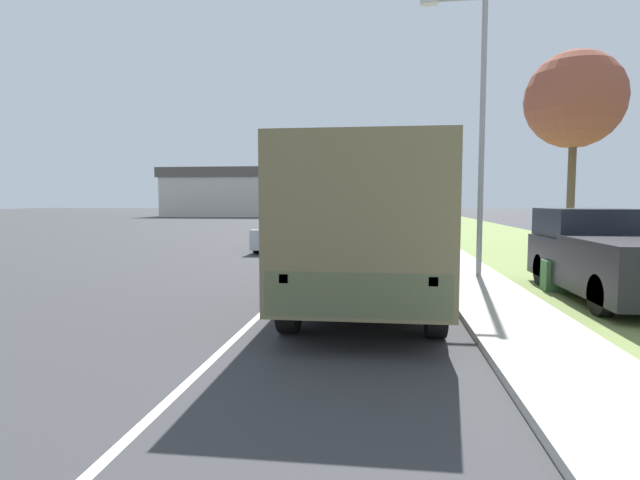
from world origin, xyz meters
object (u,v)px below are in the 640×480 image
(car_nearest_ahead, at_px, (282,232))
(pickup_truck, at_px, (610,256))
(military_truck, at_px, (366,221))
(car_fourth_ahead, at_px, (349,213))
(lamp_post, at_px, (475,110))
(car_third_ahead, at_px, (380,215))
(car_second_ahead, at_px, (378,223))

(car_nearest_ahead, relative_size, pickup_truck, 0.77)
(pickup_truck, bearing_deg, military_truck, -166.00)
(car_fourth_ahead, bearing_deg, lamp_post, -81.69)
(pickup_truck, distance_m, lamp_post, 4.83)
(car_nearest_ahead, height_order, car_third_ahead, car_nearest_ahead)
(car_second_ahead, bearing_deg, car_nearest_ahead, -108.17)
(pickup_truck, relative_size, lamp_post, 0.70)
(pickup_truck, bearing_deg, car_nearest_ahead, 134.35)
(car_fourth_ahead, distance_m, lamp_post, 41.46)
(car_nearest_ahead, height_order, lamp_post, lamp_post)
(car_third_ahead, bearing_deg, car_fourth_ahead, 109.40)
(car_nearest_ahead, height_order, car_fourth_ahead, car_nearest_ahead)
(military_truck, distance_m, lamp_post, 5.13)
(military_truck, height_order, car_third_ahead, military_truck)
(car_nearest_ahead, bearing_deg, military_truck, -69.91)
(car_nearest_ahead, distance_m, car_fourth_ahead, 33.79)
(car_third_ahead, distance_m, lamp_post, 31.57)
(military_truck, relative_size, lamp_post, 1.04)
(car_nearest_ahead, xyz_separation_m, lamp_post, (6.50, -7.08, 3.65))
(military_truck, bearing_deg, car_nearest_ahead, 110.09)
(car_nearest_ahead, xyz_separation_m, car_second_ahead, (3.87, 11.80, -0.13))
(military_truck, relative_size, car_third_ahead, 1.74)
(car_nearest_ahead, bearing_deg, lamp_post, -47.44)
(car_nearest_ahead, distance_m, car_third_ahead, 24.49)
(car_second_ahead, height_order, car_third_ahead, car_third_ahead)
(military_truck, relative_size, pickup_truck, 1.47)
(car_fourth_ahead, xyz_separation_m, pickup_truck, (8.49, -43.02, 0.16))
(car_nearest_ahead, bearing_deg, car_third_ahead, 80.80)
(car_second_ahead, relative_size, car_third_ahead, 0.98)
(military_truck, bearing_deg, car_third_ahead, 89.89)
(car_third_ahead, relative_size, pickup_truck, 0.85)
(car_second_ahead, height_order, car_fourth_ahead, car_fourth_ahead)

